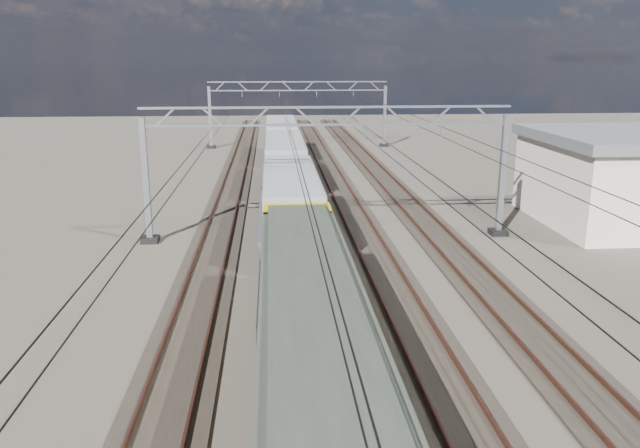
{
  "coord_description": "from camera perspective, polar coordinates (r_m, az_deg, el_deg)",
  "views": [
    {
      "loc": [
        -2.94,
        -28.45,
        9.48
      ],
      "look_at": [
        -0.88,
        -1.93,
        2.4
      ],
      "focal_mm": 35.0,
      "sensor_mm": 36.0,
      "label": 1
    }
  ],
  "objects": [
    {
      "name": "track_outer_west",
      "position": [
        30.12,
        -10.06,
        -3.53
      ],
      "size": [
        2.6,
        140.0,
        0.3
      ],
      "color": "black",
      "rests_on": "ground"
    },
    {
      "name": "hopper_wagon_third",
      "position": [
        61.04,
        -3.56,
        8.06
      ],
      "size": [
        3.38,
        13.0,
        3.25
      ],
      "color": "black",
      "rests_on": "ground"
    },
    {
      "name": "catenary_gantry_far",
      "position": [
        68.74,
        -2.0,
        10.25
      ],
      "size": [
        19.9,
        0.9,
        7.11
      ],
      "color": "#999EA7",
      "rests_on": "ground"
    },
    {
      "name": "hopper_wagon_lead",
      "position": [
        33.02,
        -2.7,
        2.21
      ],
      "size": [
        3.38,
        13.0,
        3.25
      ],
      "color": "black",
      "rests_on": "ground"
    },
    {
      "name": "track_loco",
      "position": [
        29.98,
        -2.42,
        -3.4
      ],
      "size": [
        2.6,
        140.0,
        0.3
      ],
      "color": "black",
      "rests_on": "ground"
    },
    {
      "name": "ground",
      "position": [
        30.13,
        1.39,
        -3.44
      ],
      "size": [
        160.0,
        160.0,
        0.0
      ],
      "primitive_type": "plane",
      "color": "black",
      "rests_on": "ground"
    },
    {
      "name": "locomotive",
      "position": [
        16.2,
        -0.66,
        -11.3
      ],
      "size": [
        2.76,
        21.1,
        3.62
      ],
      "color": "black",
      "rests_on": "ground"
    },
    {
      "name": "hopper_wagon_mid",
      "position": [
        46.97,
        -3.26,
        6.0
      ],
      "size": [
        3.38,
        13.0,
        3.25
      ],
      "color": "black",
      "rests_on": "ground"
    },
    {
      "name": "track_inner_east",
      "position": [
        30.37,
        5.16,
        -3.2
      ],
      "size": [
        2.6,
        140.0,
        0.3
      ],
      "color": "black",
      "rests_on": "ground"
    },
    {
      "name": "track_outer_east",
      "position": [
        31.27,
        12.41,
        -2.96
      ],
      "size": [
        2.6,
        140.0,
        0.3
      ],
      "color": "black",
      "rests_on": "ground"
    },
    {
      "name": "overhead_wires",
      "position": [
        36.76,
        0.18,
        9.08
      ],
      "size": [
        12.03,
        140.0,
        0.53
      ],
      "color": "black",
      "rests_on": "ground"
    },
    {
      "name": "catenary_gantry_mid",
      "position": [
        33.06,
        0.73,
        5.2
      ],
      "size": [
        19.9,
        0.9,
        7.11
      ],
      "color": "#999EA7",
      "rests_on": "ground"
    }
  ]
}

